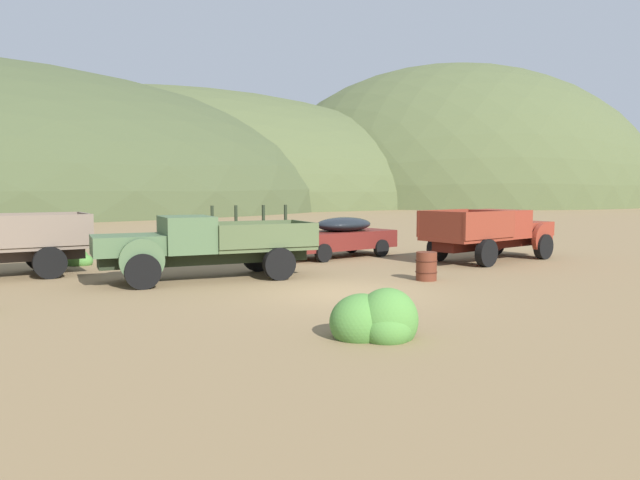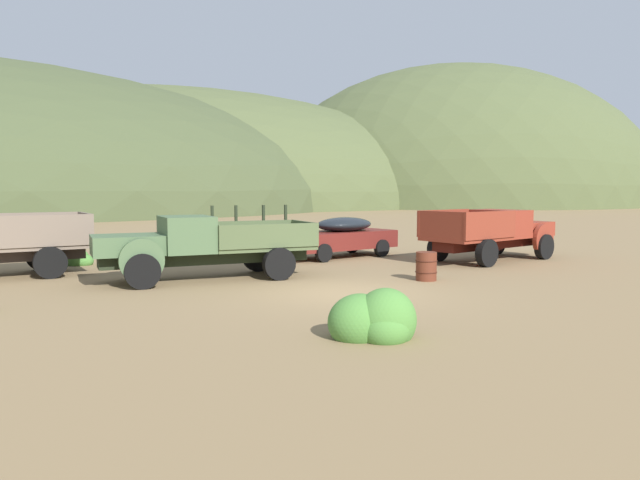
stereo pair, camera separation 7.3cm
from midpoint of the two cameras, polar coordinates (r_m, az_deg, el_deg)
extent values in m
plane|color=olive|center=(15.49, 2.18, -5.06)|extent=(300.00, 300.00, 0.00)
ellipsoid|color=#4C5633|center=(93.06, -13.77, 3.11)|extent=(99.70, 58.06, 34.98)
ellipsoid|color=#4C5633|center=(109.71, 12.59, 3.39)|extent=(70.88, 63.52, 48.01)
cube|color=#746354|center=(20.60, -25.64, -0.54)|extent=(3.36, 2.55, 0.12)
cube|color=#746354|center=(21.62, -25.99, 1.11)|extent=(3.06, 0.55, 0.95)
cube|color=#746354|center=(19.51, -25.37, 0.77)|extent=(3.06, 0.55, 0.95)
cube|color=#746354|center=(20.77, -21.64, 1.12)|extent=(0.41, 2.11, 0.95)
cylinder|color=black|center=(21.76, -25.24, -1.37)|extent=(0.99, 0.42, 0.96)
cylinder|color=black|center=(19.58, -24.50, -1.99)|extent=(0.99, 0.42, 0.96)
cube|color=#232B1B|center=(17.99, -10.90, -1.63)|extent=(6.08, 1.03, 0.36)
cube|color=#47603D|center=(17.57, -18.04, -0.45)|extent=(1.95, 1.67, 0.55)
cube|color=#B7B2A8|center=(17.50, -20.95, -0.64)|extent=(0.10, 1.12, 0.44)
cylinder|color=#47603D|center=(18.59, -17.55, -1.25)|extent=(1.20, 0.20, 1.20)
cylinder|color=#47603D|center=(16.67, -16.77, -1.92)|extent=(1.20, 0.20, 1.20)
cube|color=#47603D|center=(17.80, -12.74, 0.55)|extent=(1.44, 1.90, 1.05)
cube|color=black|center=(17.67, -14.76, 1.16)|extent=(0.08, 1.59, 0.59)
cube|color=#495735|center=(18.41, -5.88, -0.67)|extent=(3.10, 2.02, 0.12)
cube|color=#495735|center=(19.31, -6.81, 0.80)|extent=(3.07, 0.16, 0.70)
cube|color=#495735|center=(17.45, -4.88, 0.39)|extent=(3.07, 0.16, 0.70)
cube|color=#495735|center=(18.89, -1.67, 0.74)|extent=(0.14, 1.96, 0.70)
cube|color=#232B1B|center=(19.68, -3.42, 2.65)|extent=(0.08, 0.08, 0.50)
cube|color=#232B1B|center=(19.42, -5.54, 2.61)|extent=(0.08, 0.08, 0.50)
cube|color=#232B1B|center=(19.14, -8.15, 2.55)|extent=(0.08, 0.08, 0.50)
cube|color=#232B1B|center=(18.94, -10.37, 2.50)|extent=(0.08, 0.08, 0.50)
cylinder|color=black|center=(16.66, -16.72, -2.89)|extent=(0.96, 0.30, 0.96)
cylinder|color=black|center=(19.50, -6.11, -1.60)|extent=(0.96, 0.30, 0.96)
cylinder|color=black|center=(17.59, -4.03, -2.29)|extent=(0.96, 0.30, 0.96)
cube|color=maroon|center=(23.42, 1.67, 0.00)|extent=(5.09, 3.01, 0.68)
ellipsoid|color=black|center=(23.56, 2.21, 1.49)|extent=(2.82, 2.18, 0.57)
ellipsoid|color=maroon|center=(22.09, -2.58, -0.12)|extent=(1.40, 1.66, 0.61)
cylinder|color=black|center=(23.24, -2.55, -0.88)|extent=(0.71, 0.37, 0.68)
cylinder|color=black|center=(21.83, 0.23, -1.25)|extent=(0.71, 0.37, 0.68)
cylinder|color=black|center=(25.09, 2.92, -0.45)|extent=(0.71, 0.37, 0.68)
cylinder|color=black|center=(23.79, 5.79, -0.76)|extent=(0.71, 0.37, 0.68)
cube|color=#42140D|center=(23.33, 15.94, -0.25)|extent=(5.68, 2.46, 0.36)
cube|color=maroon|center=(25.02, 18.70, 1.06)|extent=(2.18, 2.13, 0.55)
cube|color=#B7B2A8|center=(25.73, 19.69, 1.07)|extent=(0.40, 1.15, 0.44)
cylinder|color=maroon|center=(24.32, 20.40, 0.07)|extent=(1.20, 0.50, 1.20)
cylinder|color=maroon|center=(25.41, 16.46, 0.37)|extent=(1.20, 0.50, 1.20)
cube|color=maroon|center=(23.72, 16.72, 1.52)|extent=(1.79, 2.25, 1.05)
cube|color=black|center=(24.20, 17.52, 2.06)|extent=(0.50, 1.62, 0.59)
cube|color=maroon|center=(22.07, 13.65, 0.14)|extent=(3.30, 2.75, 0.12)
cube|color=maroon|center=(21.43, 15.86, 1.39)|extent=(2.77, 0.87, 0.95)
cube|color=maroon|center=(22.67, 11.62, 1.66)|extent=(2.77, 0.87, 0.95)
cube|color=maroon|center=(20.97, 11.42, 1.40)|extent=(0.65, 2.01, 0.95)
cylinder|color=black|center=(24.31, 20.49, -0.60)|extent=(1.00, 0.53, 0.96)
cylinder|color=black|center=(25.46, 16.35, -0.25)|extent=(1.00, 0.53, 0.96)
cylinder|color=black|center=(21.29, 15.53, -1.21)|extent=(1.00, 0.53, 0.96)
cylinder|color=black|center=(22.59, 11.11, -0.78)|extent=(1.00, 0.53, 0.96)
cylinder|color=#5B2819|center=(17.77, 10.02, -2.48)|extent=(0.61, 0.61, 0.84)
torus|color=#401C11|center=(17.75, 10.02, -1.94)|extent=(0.65, 0.65, 0.03)
torus|color=#401C11|center=(17.79, 10.01, -3.02)|extent=(0.65, 0.65, 0.03)
ellipsoid|color=#4C8438|center=(22.67, -22.36, -1.71)|extent=(0.86, 0.77, 0.78)
ellipsoid|color=#4C8438|center=(22.62, -21.84, -1.89)|extent=(0.71, 0.64, 0.51)
ellipsoid|color=#4C8438|center=(10.88, 6.24, -7.64)|extent=(1.15, 1.04, 1.17)
ellipsoid|color=#4C8438|center=(10.89, 3.81, -7.82)|extent=(1.19, 1.07, 1.03)
ellipsoid|color=#4C8438|center=(10.75, 6.26, -8.42)|extent=(0.93, 0.84, 0.76)
camera|label=1|loc=(0.04, -90.11, -0.01)|focal=33.49mm
camera|label=2|loc=(0.04, 89.89, 0.01)|focal=33.49mm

